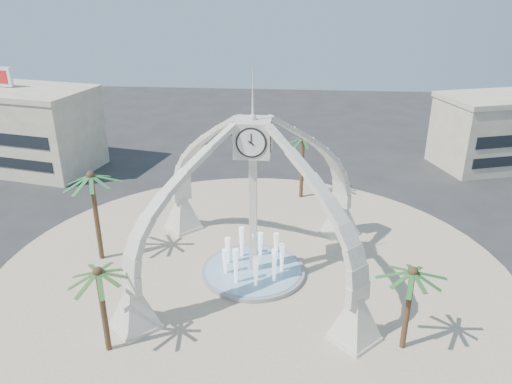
# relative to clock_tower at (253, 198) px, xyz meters

# --- Properties ---
(ground) EXTENTS (140.00, 140.00, 0.00)m
(ground) POSITION_rel_clock_tower_xyz_m (0.00, 0.00, -6.49)
(ground) COLOR #282828
(ground) RESTS_ON ground
(plaza) EXTENTS (40.00, 40.00, 0.06)m
(plaza) POSITION_rel_clock_tower_xyz_m (0.00, 0.00, -6.46)
(plaza) COLOR #C7B094
(plaza) RESTS_ON ground
(clock_tower) EXTENTS (17.94, 17.94, 16.30)m
(clock_tower) POSITION_rel_clock_tower_xyz_m (0.00, 0.00, 0.00)
(clock_tower) COLOR silver
(clock_tower) RESTS_ON ground
(fountain) EXTENTS (8.00, 8.00, 3.62)m
(fountain) POSITION_rel_clock_tower_xyz_m (0.00, 0.00, -6.20)
(fountain) COLOR #939396
(fountain) RESTS_ON ground
(building_nw) EXTENTS (23.75, 13.73, 11.90)m
(building_nw) POSITION_rel_clock_tower_xyz_m (-32.00, 22.00, -1.66)
(building_nw) COLOR beige
(building_nw) RESTS_ON ground
(palm_east) EXTENTS (4.70, 4.70, 6.24)m
(palm_east) POSITION_rel_clock_tower_xyz_m (10.01, -7.55, -1.06)
(palm_east) COLOR brown
(palm_east) RESTS_ON ground
(palm_west) EXTENTS (5.01, 5.01, 8.11)m
(palm_west) POSITION_rel_clock_tower_xyz_m (-12.57, 1.21, 0.70)
(palm_west) COLOR brown
(palm_west) RESTS_ON ground
(palm_north) EXTENTS (4.14, 4.14, 7.22)m
(palm_north) POSITION_rel_clock_tower_xyz_m (3.62, 15.11, -0.14)
(palm_north) COLOR brown
(palm_north) RESTS_ON ground
(palm_south) EXTENTS (4.41, 4.41, 6.35)m
(palm_south) POSITION_rel_clock_tower_xyz_m (-8.10, -9.35, -0.94)
(palm_south) COLOR brown
(palm_south) RESTS_ON ground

